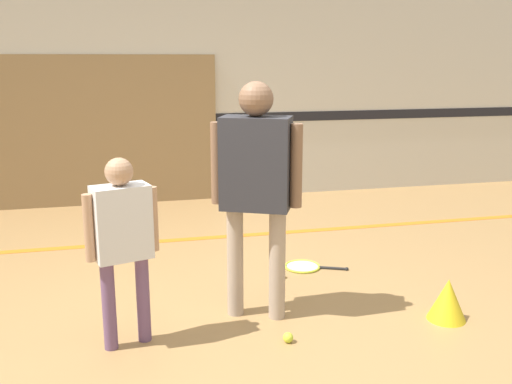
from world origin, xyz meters
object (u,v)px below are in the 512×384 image
(person_student_left, at_px, (122,232))
(tennis_ball_by_spare_racket, at_px, (281,274))
(tennis_ball_near_instructor, at_px, (288,338))
(training_cone, at_px, (448,299))
(person_instructor, at_px, (256,176))
(racket_spare_on_floor, at_px, (305,266))

(person_student_left, bearing_deg, tennis_ball_by_spare_racket, 17.90)
(person_student_left, distance_m, tennis_ball_near_instructor, 1.24)
(tennis_ball_near_instructor, bearing_deg, tennis_ball_by_spare_racket, 76.86)
(training_cone, bearing_deg, person_instructor, 163.98)
(person_instructor, distance_m, training_cone, 1.57)
(person_instructor, bearing_deg, training_cone, 8.44)
(tennis_ball_near_instructor, distance_m, training_cone, 1.17)
(person_student_left, relative_size, racket_spare_on_floor, 2.10)
(racket_spare_on_floor, bearing_deg, person_instructor, -104.22)
(tennis_ball_by_spare_racket, bearing_deg, racket_spare_on_floor, 34.70)
(tennis_ball_near_instructor, bearing_deg, training_cone, 3.26)
(person_instructor, distance_m, person_student_left, 0.95)
(person_instructor, bearing_deg, tennis_ball_near_instructor, -51.35)
(tennis_ball_near_instructor, bearing_deg, person_instructor, 104.19)
(racket_spare_on_floor, distance_m, tennis_ball_near_instructor, 1.35)
(person_instructor, bearing_deg, person_student_left, -141.67)
(racket_spare_on_floor, height_order, training_cone, training_cone)
(training_cone, bearing_deg, racket_spare_on_floor, 118.75)
(person_instructor, xyz_separation_m, person_student_left, (-0.88, -0.22, -0.26))
(racket_spare_on_floor, bearing_deg, person_student_left, -122.36)
(person_instructor, height_order, person_student_left, person_instructor)
(person_student_left, bearing_deg, training_cone, -20.39)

